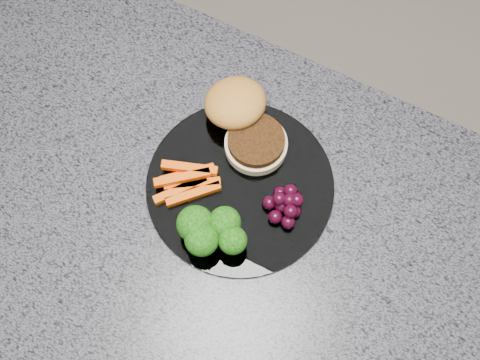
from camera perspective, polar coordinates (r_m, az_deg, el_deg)
name	(u,v)px	position (r m, az deg, el deg)	size (l,w,h in m)	color
room	(166,32)	(0.50, -6.30, 12.44)	(4.02, 4.02, 2.70)	gray
island_cabinet	(213,294)	(1.36, -2.30, -9.72)	(1.20, 0.60, 0.86)	brown
countertop	(201,227)	(0.93, -3.33, -4.00)	(1.20, 0.60, 0.04)	#52515C
plate	(240,186)	(0.92, 0.00, -0.53)	(0.26, 0.26, 0.01)	white
burger	(243,118)	(0.94, 0.22, 5.28)	(0.17, 0.15, 0.05)	beige
carrot_sticks	(187,181)	(0.92, -4.51, -0.12)	(0.09, 0.09, 0.02)	#E85103
broccoli	(210,231)	(0.86, -2.60, -4.33)	(0.10, 0.08, 0.06)	olive
grape_bunch	(286,204)	(0.90, 3.94, -2.07)	(0.05, 0.06, 0.03)	black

